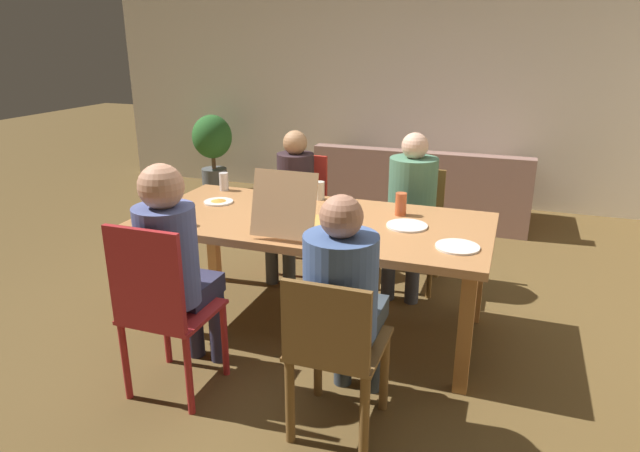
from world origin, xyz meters
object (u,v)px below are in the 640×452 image
(drinking_glass_3, at_px, (224,182))
(chair_0, at_px, (334,351))
(chair_3, at_px, (300,208))
(drinking_glass_2, at_px, (320,191))
(drinking_glass_1, at_px, (401,204))
(couch, at_px, (423,191))
(plate_2, at_px, (219,201))
(dining_table, at_px, (315,230))
(plate_0, at_px, (407,226))
(person_0, at_px, (344,292))
(plate_1, at_px, (457,247))
(chair_2, at_px, (160,304))
(person_1, at_px, (411,199))
(potted_plant, at_px, (213,145))
(chair_1, at_px, (413,220))
(pizza_box_0, at_px, (297,220))
(person_3, at_px, (292,193))
(drinking_glass_0, at_px, (182,217))
(person_2, at_px, (174,259))

(drinking_glass_3, bearing_deg, chair_0, -46.53)
(chair_3, relative_size, drinking_glass_2, 7.17)
(drinking_glass_1, bearing_deg, couch, 95.43)
(plate_2, bearing_deg, chair_3, 71.78)
(dining_table, xyz_separation_m, plate_0, (0.58, 0.04, 0.08))
(person_0, distance_m, plate_1, 0.78)
(drinking_glass_2, bearing_deg, drinking_glass_1, -15.01)
(chair_2, height_order, drinking_glass_1, chair_2)
(chair_0, relative_size, plate_1, 3.57)
(plate_0, relative_size, drinking_glass_1, 1.69)
(person_1, xyz_separation_m, chair_3, (-0.93, 0.13, -0.20))
(potted_plant, bearing_deg, plate_2, -59.10)
(dining_table, bearing_deg, plate_2, 171.67)
(drinking_glass_1, relative_size, drinking_glass_3, 1.10)
(chair_1, distance_m, pizza_box_0, 1.31)
(dining_table, bearing_deg, couch, 84.03)
(pizza_box_0, bearing_deg, person_3, 113.84)
(chair_2, height_order, plate_0, chair_2)
(potted_plant, bearing_deg, drinking_glass_3, -58.06)
(plate_0, bearing_deg, couch, 96.86)
(chair_0, relative_size, drinking_glass_1, 5.85)
(pizza_box_0, bearing_deg, chair_3, 110.79)
(chair_2, distance_m, potted_plant, 4.22)
(person_0, distance_m, potted_plant, 4.59)
(plate_0, bearing_deg, drinking_glass_2, 151.50)
(chair_2, distance_m, person_3, 1.78)
(chair_1, bearing_deg, drinking_glass_2, -137.14)
(drinking_glass_2, bearing_deg, person_3, 134.99)
(plate_2, xyz_separation_m, potted_plant, (-1.60, 2.67, -0.18))
(chair_3, relative_size, drinking_glass_1, 6.29)
(chair_1, xyz_separation_m, drinking_glass_1, (0.03, -0.70, 0.33))
(dining_table, xyz_separation_m, drinking_glass_3, (-0.87, 0.41, 0.14))
(person_0, relative_size, person_3, 1.04)
(person_0, bearing_deg, drinking_glass_3, 136.52)
(drinking_glass_3, relative_size, potted_plant, 0.14)
(person_3, relative_size, drinking_glass_2, 8.97)
(plate_1, bearing_deg, drinking_glass_1, 131.21)
(chair_0, relative_size, chair_3, 0.93)
(chair_2, height_order, person_3, person_3)
(chair_3, xyz_separation_m, drinking_glass_2, (0.36, -0.52, 0.32))
(dining_table, height_order, drinking_glass_2, drinking_glass_2)
(person_0, height_order, plate_2, person_0)
(chair_1, distance_m, plate_2, 1.49)
(drinking_glass_0, distance_m, drinking_glass_3, 0.81)
(drinking_glass_3, bearing_deg, drinking_glass_0, -79.25)
(person_3, bearing_deg, person_2, -90.00)
(chair_1, bearing_deg, couch, 96.52)
(pizza_box_0, bearing_deg, potted_plant, 127.62)
(plate_1, bearing_deg, chair_1, 110.97)
(chair_0, distance_m, potted_plant, 4.70)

